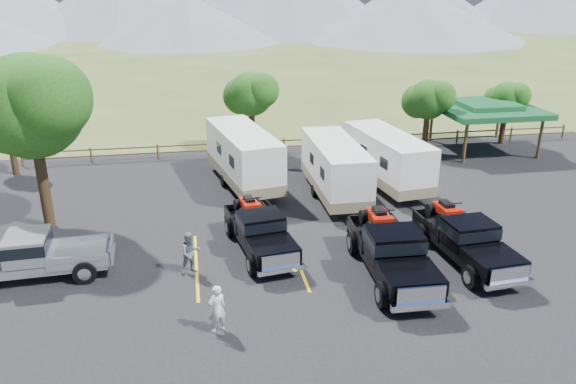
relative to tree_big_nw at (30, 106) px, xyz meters
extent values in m
plane|color=#3E4E21|center=(12.55, -9.03, -5.60)|extent=(320.00, 320.00, 0.00)
cube|color=black|center=(12.55, -6.03, -5.58)|extent=(44.00, 34.00, 0.04)
cube|color=gold|center=(6.55, -5.03, -5.55)|extent=(0.12, 5.50, 0.01)
cube|color=gold|center=(10.55, -5.03, -5.55)|extent=(0.12, 5.50, 0.01)
cube|color=gold|center=(14.55, -5.03, -5.55)|extent=(0.12, 5.50, 0.01)
cube|color=gold|center=(18.55, -5.03, -5.55)|extent=(0.12, 5.50, 0.01)
cylinder|color=black|center=(0.05, -0.03, -3.36)|extent=(0.48, 0.48, 4.48)
sphere|color=#1A4F13|center=(0.05, -0.03, 0.00)|extent=(4.48, 4.48, 4.48)
sphere|color=#1A4F13|center=(1.01, -0.83, 0.48)|extent=(3.52, 3.52, 3.52)
sphere|color=#1A4F13|center=(-0.85, 0.68, -0.32)|extent=(3.84, 3.84, 3.84)
cylinder|color=black|center=(21.55, 7.97, -4.20)|extent=(0.39, 0.39, 2.80)
sphere|color=#1A4F13|center=(21.55, 7.97, -2.10)|extent=(2.52, 2.52, 2.52)
sphere|color=#1A4F13|center=(22.09, 7.52, -1.83)|extent=(1.98, 1.98, 1.98)
sphere|color=#1A4F13|center=(21.04, 8.37, -2.28)|extent=(2.16, 2.16, 2.16)
cylinder|color=black|center=(27.55, 8.97, -4.34)|extent=(0.38, 0.38, 2.52)
sphere|color=#1A4F13|center=(27.55, 8.97, -2.45)|extent=(2.24, 2.24, 2.24)
sphere|color=#1A4F13|center=(28.03, 8.57, -2.21)|extent=(1.76, 1.76, 1.76)
sphere|color=#1A4F13|center=(27.10, 9.33, -2.61)|extent=(1.92, 1.92, 1.92)
cylinder|color=black|center=(10.55, 9.97, -4.06)|extent=(0.41, 0.41, 3.08)
sphere|color=#1A4F13|center=(10.55, 9.97, -1.75)|extent=(2.80, 2.80, 2.80)
sphere|color=#1A4F13|center=(11.15, 9.47, -1.45)|extent=(2.20, 2.20, 2.20)
sphere|color=#1A4F13|center=(9.99, 10.41, -1.95)|extent=(2.40, 2.40, 2.40)
cylinder|color=black|center=(-3.45, 7.97, -4.48)|extent=(0.36, 0.36, 2.24)
sphere|color=#1A4F13|center=(-3.45, 7.97, -2.80)|extent=(2.10, 2.10, 2.10)
sphere|color=#1A4F13|center=(-3.00, 7.60, -2.57)|extent=(1.65, 1.65, 1.65)
sphere|color=#1A4F13|center=(-3.87, 8.30, -2.95)|extent=(1.80, 1.80, 1.80)
cylinder|color=#4F3B22|center=(-3.45, 9.47, -5.10)|extent=(0.12, 0.12, 1.00)
cylinder|color=#4F3B22|center=(0.55, 9.47, -5.10)|extent=(0.12, 0.12, 1.00)
cylinder|color=#4F3B22|center=(4.55, 9.47, -5.10)|extent=(0.12, 0.12, 1.00)
cylinder|color=#4F3B22|center=(8.55, 9.47, -5.10)|extent=(0.12, 0.12, 1.00)
cylinder|color=#4F3B22|center=(12.55, 9.47, -5.10)|extent=(0.12, 0.12, 1.00)
cylinder|color=#4F3B22|center=(16.55, 9.47, -5.10)|extent=(0.12, 0.12, 1.00)
cylinder|color=#4F3B22|center=(20.55, 9.47, -5.10)|extent=(0.12, 0.12, 1.00)
cylinder|color=#4F3B22|center=(24.55, 9.47, -5.10)|extent=(0.12, 0.12, 1.00)
cylinder|color=#4F3B22|center=(28.55, 9.47, -5.10)|extent=(0.12, 0.12, 1.00)
cylinder|color=#4F3B22|center=(32.55, 9.47, -5.10)|extent=(0.12, 0.12, 1.00)
cube|color=#4F3B22|center=(14.55, 9.47, -5.15)|extent=(36.00, 0.06, 0.08)
cube|color=#4F3B22|center=(14.55, 9.47, -4.75)|extent=(36.00, 0.06, 0.08)
cylinder|color=#4F3B22|center=(23.05, 5.47, -4.30)|extent=(0.20, 0.20, 2.60)
cylinder|color=#4F3B22|center=(23.05, 10.47, -4.30)|extent=(0.20, 0.20, 2.60)
cylinder|color=#4F3B22|center=(28.05, 5.47, -4.30)|extent=(0.20, 0.20, 2.60)
cylinder|color=#4F3B22|center=(28.05, 10.47, -4.30)|extent=(0.20, 0.20, 2.60)
cube|color=#1B5E32|center=(25.55, 7.97, -2.85)|extent=(6.20, 6.20, 0.35)
cube|color=#1B5E32|center=(25.55, 7.97, -2.55)|extent=(3.50, 3.50, 0.35)
cone|color=slate|center=(7.55, 77.97, -1.60)|extent=(32.00, 32.00, 8.00)
cone|color=slate|center=(47.55, 74.97, -1.10)|extent=(40.00, 40.00, 9.00)
cube|color=black|center=(9.22, -4.17, -4.98)|extent=(2.48, 5.46, 0.33)
cube|color=black|center=(9.49, -5.92, -4.63)|extent=(2.00, 1.91, 0.46)
cube|color=black|center=(9.23, -4.28, -4.31)|extent=(1.93, 1.69, 0.92)
cube|color=black|center=(9.23, -4.28, -4.17)|extent=(1.98, 1.75, 0.42)
cube|color=black|center=(8.96, -2.53, -4.72)|extent=(2.09, 2.46, 0.51)
cube|color=silver|center=(9.63, -6.85, -4.68)|extent=(1.47, 0.30, 0.51)
cube|color=silver|center=(9.64, -6.91, -5.03)|extent=(1.81, 0.44, 0.20)
cube|color=silver|center=(8.79, -1.44, -5.03)|extent=(1.81, 0.42, 0.20)
cylinder|color=black|center=(8.64, -6.11, -5.14)|extent=(0.40, 0.86, 0.83)
cylinder|color=black|center=(10.35, -5.84, -5.14)|extent=(0.40, 0.86, 0.83)
cylinder|color=black|center=(8.08, -2.50, -5.14)|extent=(0.40, 0.86, 0.83)
cylinder|color=black|center=(9.79, -2.23, -5.14)|extent=(0.40, 0.86, 0.83)
cube|color=#9B1508|center=(8.96, -2.53, -4.10)|extent=(0.82, 1.28, 0.32)
cube|color=black|center=(8.96, -2.53, -3.87)|extent=(0.47, 0.74, 0.17)
cube|color=#9B1508|center=(9.04, -3.03, -4.01)|extent=(0.78, 0.43, 0.20)
cylinder|color=black|center=(9.03, -2.94, -3.68)|extent=(0.83, 0.18, 0.06)
cylinder|color=black|center=(8.63, -3.10, -4.28)|extent=(0.32, 0.55, 0.52)
cylinder|color=black|center=(9.45, -2.97, -4.28)|extent=(0.32, 0.55, 0.52)
cylinder|color=black|center=(8.47, -2.09, -4.28)|extent=(0.32, 0.55, 0.52)
cylinder|color=black|center=(9.29, -1.97, -4.28)|extent=(0.32, 0.55, 0.52)
cube|color=black|center=(13.84, -7.11, -4.90)|extent=(2.12, 5.97, 0.37)
cube|color=black|center=(13.77, -9.10, -4.52)|extent=(2.05, 1.93, 0.52)
cube|color=black|center=(13.84, -7.24, -4.16)|extent=(2.00, 1.68, 1.04)
cube|color=black|center=(13.84, -7.24, -4.00)|extent=(2.05, 1.75, 0.47)
cube|color=black|center=(13.91, -5.25, -4.62)|extent=(2.08, 2.56, 0.57)
cube|color=silver|center=(13.73, -10.16, -4.57)|extent=(1.66, 0.14, 0.57)
cube|color=silver|center=(13.73, -10.22, -4.97)|extent=(2.04, 0.26, 0.23)
cube|color=silver|center=(13.95, -4.01, -4.97)|extent=(2.04, 0.24, 0.23)
cylinder|color=black|center=(12.80, -9.13, -5.09)|extent=(0.34, 0.94, 0.93)
cylinder|color=black|center=(14.74, -9.20, -5.09)|extent=(0.34, 0.94, 0.93)
cylinder|color=black|center=(12.94, -5.03, -5.09)|extent=(0.34, 0.94, 0.93)
cylinder|color=black|center=(14.89, -5.10, -5.09)|extent=(0.34, 0.94, 0.93)
cube|color=#9B1508|center=(13.91, -5.25, -3.92)|extent=(0.77, 1.37, 0.36)
cube|color=black|center=(13.91, -5.25, -3.66)|extent=(0.44, 0.79, 0.19)
cube|color=#9B1508|center=(13.89, -5.82, -3.82)|extent=(0.84, 0.39, 0.23)
cylinder|color=black|center=(13.89, -5.72, -3.45)|extent=(0.93, 0.10, 0.06)
cylinder|color=black|center=(13.42, -5.80, -4.13)|extent=(0.29, 0.59, 0.58)
cylinder|color=black|center=(14.35, -5.84, -4.13)|extent=(0.29, 0.59, 0.58)
cylinder|color=black|center=(13.46, -4.66, -4.13)|extent=(0.29, 0.59, 0.58)
cylinder|color=black|center=(14.39, -4.70, -4.13)|extent=(0.29, 0.59, 0.58)
cube|color=black|center=(17.17, -6.49, -4.95)|extent=(2.17, 5.61, 0.35)
cube|color=black|center=(17.31, -8.33, -4.59)|extent=(1.97, 1.87, 0.48)
cube|color=black|center=(17.18, -6.60, -4.25)|extent=(1.92, 1.63, 0.96)
cube|color=black|center=(17.18, -6.60, -4.11)|extent=(1.96, 1.69, 0.43)
cube|color=black|center=(17.05, -4.75, -4.68)|extent=(2.02, 2.44, 0.53)
cube|color=silver|center=(17.38, -9.31, -4.64)|extent=(1.55, 0.19, 0.53)
cube|color=silver|center=(17.38, -9.37, -5.01)|extent=(1.90, 0.31, 0.21)
cube|color=silver|center=(16.96, -3.60, -5.01)|extent=(1.90, 0.29, 0.21)
cylinder|color=black|center=(16.41, -8.46, -5.12)|extent=(0.35, 0.89, 0.87)
cylinder|color=black|center=(18.22, -8.32, -5.12)|extent=(0.35, 0.89, 0.87)
cylinder|color=black|center=(16.13, -4.65, -5.12)|extent=(0.35, 0.89, 0.87)
cylinder|color=black|center=(17.94, -4.51, -5.12)|extent=(0.35, 0.89, 0.87)
cube|color=#9B1508|center=(17.05, -4.75, -4.03)|extent=(0.77, 1.30, 0.34)
cube|color=black|center=(17.05, -4.75, -3.79)|extent=(0.44, 0.75, 0.17)
cube|color=#9B1508|center=(17.08, -5.28, -3.94)|extent=(0.79, 0.39, 0.21)
cylinder|color=black|center=(17.08, -5.19, -3.60)|extent=(0.87, 0.12, 0.06)
cylinder|color=black|center=(16.65, -5.31, -4.23)|extent=(0.29, 0.56, 0.54)
cylinder|color=black|center=(17.52, -5.25, -4.23)|extent=(0.29, 0.56, 0.54)
cylinder|color=black|center=(16.57, -4.26, -4.23)|extent=(0.29, 0.56, 0.54)
cylinder|color=black|center=(17.44, -4.19, -4.23)|extent=(0.29, 0.56, 0.54)
cube|color=white|center=(9.35, 3.75, -3.75)|extent=(3.62, 7.44, 2.57)
cube|color=#7C7056|center=(9.35, 3.75, -4.75)|extent=(3.65, 7.48, 0.57)
cube|color=black|center=(8.57, 1.78, -3.49)|extent=(0.18, 0.84, 0.57)
cube|color=black|center=(10.83, 2.22, -3.49)|extent=(0.18, 0.84, 0.57)
cylinder|color=black|center=(8.25, 3.82, -5.22)|extent=(0.36, 0.70, 0.67)
cylinder|color=black|center=(10.35, 4.24, -5.22)|extent=(0.36, 0.70, 0.67)
cube|color=black|center=(10.21, -0.59, -5.08)|extent=(0.44, 1.70, 0.10)
cube|color=white|center=(13.78, 1.23, -3.86)|extent=(2.15, 6.71, 2.42)
cube|color=#7C7056|center=(13.78, 1.23, -4.80)|extent=(2.17, 6.75, 0.54)
cube|color=black|center=(12.70, -0.44, -3.61)|extent=(0.02, 0.81, 0.54)
cube|color=black|center=(14.87, -0.44, -3.61)|extent=(0.02, 0.81, 0.54)
cylinder|color=black|center=(12.77, 1.50, -5.24)|extent=(0.22, 0.63, 0.63)
cylinder|color=black|center=(14.79, 1.50, -5.24)|extent=(0.22, 0.63, 0.63)
cube|color=black|center=(13.78, -2.93, -5.11)|extent=(0.11, 1.61, 0.09)
cube|color=white|center=(16.93, 2.32, -3.85)|extent=(3.09, 6.97, 2.42)
cube|color=#7C7056|center=(16.93, 2.32, -4.79)|extent=(3.11, 7.01, 0.54)
cube|color=black|center=(16.09, 0.50, -3.61)|extent=(0.13, 0.80, 0.54)
cube|color=black|center=(18.24, 0.81, -3.61)|extent=(0.13, 0.80, 0.54)
cylinder|color=black|center=(15.89, 2.45, -5.24)|extent=(0.31, 0.65, 0.63)
cylinder|color=black|center=(17.89, 2.74, -5.24)|extent=(0.31, 0.65, 0.63)
cube|color=black|center=(17.52, -1.81, -5.11)|extent=(0.34, 1.61, 0.09)
cube|color=#9DA0A6|center=(0.51, -4.85, -4.95)|extent=(5.55, 2.06, 0.35)
cube|color=#9DA0A6|center=(0.40, -4.86, -4.26)|extent=(1.59, 1.88, 0.96)
cube|color=black|center=(0.40, -4.86, -4.12)|extent=(1.65, 1.92, 0.43)
cube|color=#9DA0A6|center=(2.24, -4.76, -4.69)|extent=(2.40, 1.96, 0.53)
cube|color=silver|center=(3.38, -4.70, -5.01)|extent=(0.26, 1.88, 0.21)
cylinder|color=black|center=(2.36, -3.85, -5.13)|extent=(0.88, 0.33, 0.86)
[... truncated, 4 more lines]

